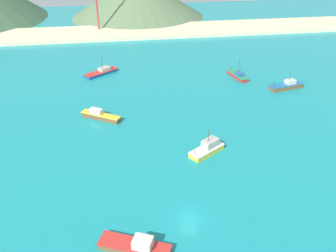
# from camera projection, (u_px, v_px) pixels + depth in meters

# --- Properties ---
(ground) EXTENTS (260.00, 280.00, 0.50)m
(ground) POSITION_uv_depth(u_px,v_px,m) (163.00, 127.00, 83.04)
(ground) COLOR teal
(fishing_boat_0) EXTENTS (10.78, 6.92, 2.46)m
(fishing_boat_0) POSITION_uv_depth(u_px,v_px,m) (136.00, 246.00, 51.46)
(fishing_boat_0) COLOR brown
(fishing_boat_0) RESTS_ON ground
(fishing_boat_1) EXTENTS (8.14, 6.70, 5.56)m
(fishing_boat_1) POSITION_uv_depth(u_px,v_px,m) (208.00, 148.00, 73.06)
(fishing_boat_1) COLOR gold
(fishing_boat_1) RESTS_ON ground
(fishing_boat_3) EXTENTS (9.59, 7.04, 2.42)m
(fishing_boat_3) POSITION_uv_depth(u_px,v_px,m) (100.00, 116.00, 85.69)
(fishing_boat_3) COLOR brown
(fishing_boat_3) RESTS_ON ground
(fishing_boat_4) EXTENTS (10.60, 9.02, 5.95)m
(fishing_boat_4) POSITION_uv_depth(u_px,v_px,m) (102.00, 72.00, 110.84)
(fishing_boat_4) COLOR #14478C
(fishing_boat_4) RESTS_ON ground
(fishing_boat_9) EXTENTS (4.25, 9.28, 5.81)m
(fishing_boat_9) POSITION_uv_depth(u_px,v_px,m) (238.00, 75.00, 108.13)
(fishing_boat_9) COLOR red
(fishing_boat_9) RESTS_ON ground
(fishing_boat_10) EXTENTS (10.23, 5.00, 5.25)m
(fishing_boat_10) POSITION_uv_depth(u_px,v_px,m) (287.00, 86.00, 101.17)
(fishing_boat_10) COLOR brown
(fishing_boat_10) RESTS_ON ground
(beach_strip) EXTENTS (247.00, 21.89, 1.20)m
(beach_strip) POSITION_uv_depth(u_px,v_px,m) (136.00, 32.00, 150.97)
(beach_strip) COLOR beige
(beach_strip) RESTS_ON ground
(radio_tower) EXTENTS (2.51, 2.01, 25.06)m
(radio_tower) POSITION_uv_depth(u_px,v_px,m) (96.00, 1.00, 146.55)
(radio_tower) COLOR #B7332D
(radio_tower) RESTS_ON ground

